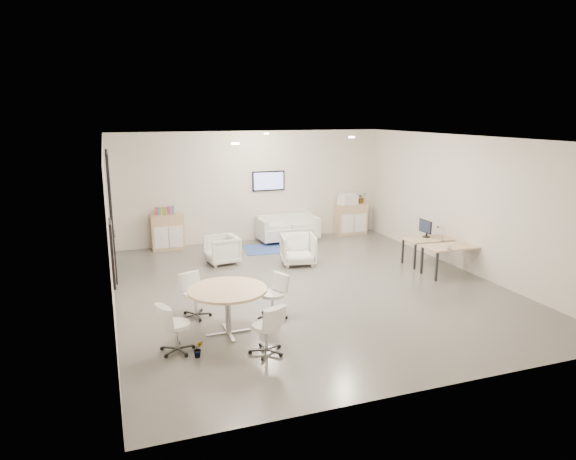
# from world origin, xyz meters

# --- Properties ---
(room_shell) EXTENTS (9.60, 10.60, 4.80)m
(room_shell) POSITION_xyz_m (0.00, 0.00, 1.60)
(room_shell) COLOR #605C57
(room_shell) RESTS_ON ground
(glass_door) EXTENTS (0.09, 1.90, 2.85)m
(glass_door) POSITION_xyz_m (-3.95, 2.51, 1.50)
(glass_door) COLOR black
(glass_door) RESTS_ON room_shell
(artwork) EXTENTS (0.05, 0.54, 1.04)m
(artwork) POSITION_xyz_m (-3.97, -1.60, 1.55)
(artwork) COLOR black
(artwork) RESTS_ON room_shell
(wall_tv) EXTENTS (0.98, 0.06, 0.58)m
(wall_tv) POSITION_xyz_m (0.50, 4.46, 1.75)
(wall_tv) COLOR black
(wall_tv) RESTS_ON room_shell
(ceiling_spots) EXTENTS (3.14, 4.14, 0.03)m
(ceiling_spots) POSITION_xyz_m (-0.20, 0.83, 3.18)
(ceiling_spots) COLOR #FFEAC6
(ceiling_spots) RESTS_ON room_shell
(sideboard_left) EXTENTS (0.87, 0.45, 0.98)m
(sideboard_left) POSITION_xyz_m (-2.50, 4.25, 0.49)
(sideboard_left) COLOR tan
(sideboard_left) RESTS_ON room_shell
(sideboard_right) EXTENTS (0.95, 0.46, 0.95)m
(sideboard_right) POSITION_xyz_m (3.12, 4.24, 0.47)
(sideboard_right) COLOR tan
(sideboard_right) RESTS_ON room_shell
(books) EXTENTS (0.50, 0.14, 0.22)m
(books) POSITION_xyz_m (-2.54, 4.25, 1.09)
(books) COLOR red
(books) RESTS_ON sideboard_left
(printer) EXTENTS (0.57, 0.50, 0.36)m
(printer) POSITION_xyz_m (2.98, 4.25, 1.12)
(printer) COLOR white
(printer) RESTS_ON sideboard_right
(loveseat) EXTENTS (1.76, 0.94, 0.65)m
(loveseat) POSITION_xyz_m (0.94, 4.06, 0.35)
(loveseat) COLOR silver
(loveseat) RESTS_ON room_shell
(blue_rug) EXTENTS (1.80, 1.32, 0.01)m
(blue_rug) POSITION_xyz_m (0.30, 3.29, 0.01)
(blue_rug) COLOR #314B97
(blue_rug) RESTS_ON room_shell
(armchair_left) EXTENTS (0.79, 0.83, 0.77)m
(armchair_left) POSITION_xyz_m (-1.38, 2.40, 0.39)
(armchair_left) COLOR silver
(armchair_left) RESTS_ON room_shell
(armchair_right) EXTENTS (0.94, 0.90, 0.84)m
(armchair_right) POSITION_xyz_m (0.39, 1.68, 0.42)
(armchair_right) COLOR silver
(armchair_right) RESTS_ON room_shell
(desk_rear) EXTENTS (1.29, 0.68, 0.66)m
(desk_rear) POSITION_xyz_m (3.49, 0.61, 0.59)
(desk_rear) COLOR tan
(desk_rear) RESTS_ON room_shell
(desk_front) EXTENTS (1.35, 0.70, 0.70)m
(desk_front) POSITION_xyz_m (3.48, -0.30, 0.63)
(desk_front) COLOR tan
(desk_front) RESTS_ON room_shell
(monitor) EXTENTS (0.20, 0.50, 0.44)m
(monitor) POSITION_xyz_m (3.45, 0.76, 0.90)
(monitor) COLOR black
(monitor) RESTS_ON desk_rear
(round_table) EXTENTS (1.34, 1.34, 0.82)m
(round_table) POSITION_xyz_m (-2.19, -1.79, 0.73)
(round_table) COLOR tan
(round_table) RESTS_ON room_shell
(meeting_chairs) EXTENTS (2.61, 2.61, 0.82)m
(meeting_chairs) POSITION_xyz_m (-2.19, -1.79, 0.41)
(meeting_chairs) COLOR white
(meeting_chairs) RESTS_ON room_shell
(plant_cabinet) EXTENTS (0.32, 0.35, 0.26)m
(plant_cabinet) POSITION_xyz_m (3.47, 4.27, 1.08)
(plant_cabinet) COLOR #3F7F3F
(plant_cabinet) RESTS_ON sideboard_right
(plant_floor) EXTENTS (0.15, 0.28, 0.12)m
(plant_floor) POSITION_xyz_m (-2.83, -2.49, 0.06)
(plant_floor) COLOR #3F7F3F
(plant_floor) RESTS_ON room_shell
(cup) EXTENTS (0.12, 0.10, 0.12)m
(cup) POSITION_xyz_m (3.17, -0.55, 0.76)
(cup) COLOR white
(cup) RESTS_ON desk_front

